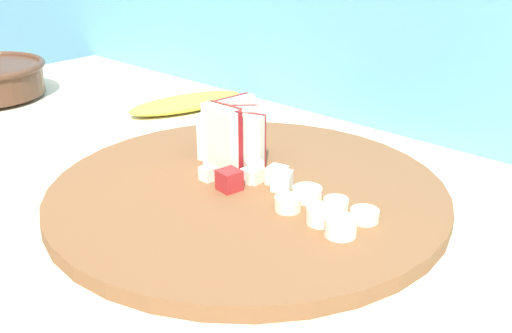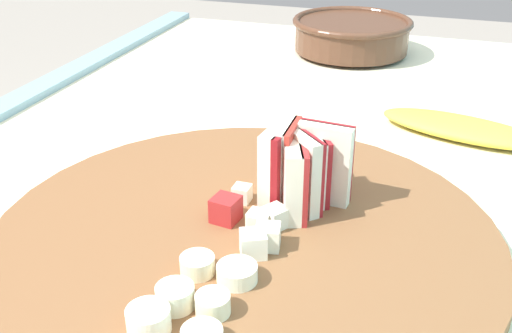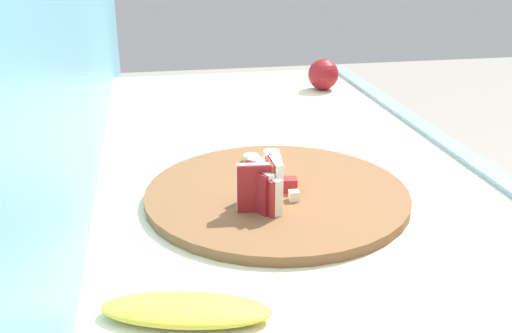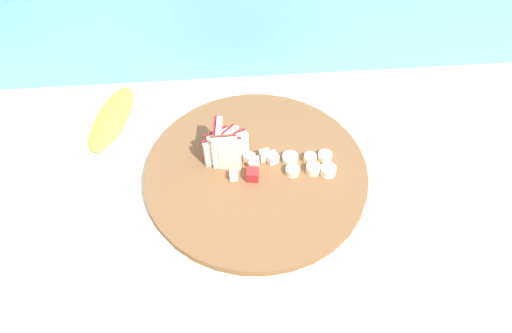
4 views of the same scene
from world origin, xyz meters
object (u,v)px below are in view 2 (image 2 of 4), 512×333
Objects in this scene: cutting_board at (245,237)px; banana_slice_rows at (193,298)px; banana_peel at (462,128)px; apple_wedge_fan at (299,168)px; ceramic_bowl at (352,34)px; apple_dice_pile at (252,222)px.

banana_slice_rows is at bearing -0.97° from cutting_board.
banana_peel is at bearing 156.61° from banana_slice_rows.
cutting_board is 0.07m from apple_wedge_fan.
ceramic_bowl reaches higher than cutting_board.
apple_dice_pile is 0.50× the size of banana_peel.
banana_slice_rows is (0.09, -0.01, -0.00)m from apple_dice_pile.
cutting_board is at bearing 1.55° from ceramic_bowl.
banana_peel reaches higher than cutting_board.
apple_dice_pile is 0.99× the size of banana_slice_rows.
banana_peel is (-0.27, 0.15, 0.00)m from cutting_board.
apple_wedge_fan reaches higher than banana_slice_rows.
banana_slice_rows is at bearing -11.55° from apple_wedge_fan.
apple_wedge_fan is 0.91× the size of apple_dice_pile.
banana_peel is at bearing 150.97° from apple_dice_pile.
apple_wedge_fan is 0.06m from apple_dice_pile.
apple_dice_pile is at bearing 175.33° from banana_slice_rows.
apple_wedge_fan is 0.15m from banana_slice_rows.
banana_peel is at bearing 149.85° from cutting_board.
ceramic_bowl reaches higher than banana_slice_rows.
cutting_board is at bearing -30.15° from banana_peel.
apple_wedge_fan is 0.45× the size of banana_peel.
apple_dice_pile is 0.49× the size of ceramic_bowl.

